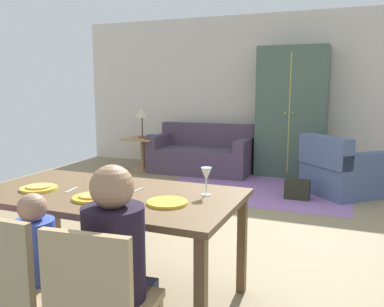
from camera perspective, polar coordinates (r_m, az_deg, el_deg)
The scene contains 24 objects.
ground_plane at distance 4.47m, azimuth 3.70°, elevation -9.93°, with size 7.49×6.23×0.02m, color #837353.
back_wall at distance 7.29m, azimuth 11.73°, elevation 8.28°, with size 7.49×0.10×2.70m, color beige.
dining_table at distance 2.83m, azimuth -11.61°, elevation -6.75°, with size 1.77×0.95×0.76m.
plate_near_man at distance 3.02m, azimuth -20.72°, elevation -4.61°, with size 0.25×0.25×0.02m, color yellow.
pizza_near_man at distance 3.01m, azimuth -20.73°, elevation -4.33°, with size 0.17×0.17×0.01m, color gold.
plate_near_child at distance 2.67m, azimuth -13.81°, elevation -6.05°, with size 0.25×0.25×0.02m, color yellow.
pizza_near_child at distance 2.66m, azimuth -13.82°, elevation -5.74°, with size 0.17×0.17×0.01m, color gold.
plate_near_woman at distance 2.49m, azimuth -3.50°, elevation -6.89°, with size 0.25×0.25×0.02m, color yellow.
wine_glass at distance 2.66m, azimuth 2.02°, elevation -3.10°, with size 0.07×0.07×0.19m.
fork at distance 2.93m, azimuth -16.57°, elevation -4.92°, with size 0.02×0.15×0.01m, color silver.
knife at distance 2.81m, azimuth -7.81°, elevation -5.19°, with size 0.01×0.17×0.01m, color silver.
dining_chair_child at distance 2.30m, azimuth -23.44°, elevation -16.50°, with size 0.42×0.42×0.87m.
person_child at distance 2.43m, azimuth -20.40°, elevation -16.37°, with size 0.22×0.29×0.92m.
dining_chair_woman at distance 2.01m, azimuth -12.78°, elevation -19.90°, with size 0.46×0.46×0.87m.
person_woman at distance 2.13m, azimuth -10.28°, elevation -17.34°, with size 0.30×0.41×1.11m.
area_rug at distance 5.95m, azimuth 9.11°, elevation -4.97°, with size 2.60×1.80×0.01m, color #8B619B.
couch at distance 7.02m, azimuth 1.45°, elevation -0.15°, with size 1.71×0.86×0.82m.
armchair at distance 5.90m, azimuth 20.15°, elevation -2.41°, with size 1.21×1.21×0.82m.
armoire at distance 6.86m, azimuth 13.85°, elevation 5.64°, with size 1.10×0.59×2.10m.
side_table at distance 7.20m, azimuth -6.94°, elevation 0.62°, with size 0.56×0.56×0.58m.
table_lamp at distance 7.13m, azimuth -7.04°, elevation 5.64°, with size 0.26×0.26×0.54m.
book_lower at distance 7.03m, azimuth -5.70°, elevation 2.22°, with size 0.22×0.16×0.03m, color #A03933.
book_upper at distance 7.12m, azimuth -5.40°, elevation 2.53°, with size 0.22×0.16×0.03m, color #364D7E.
handbag at distance 5.53m, azimuth 14.55°, elevation -4.91°, with size 0.32×0.16×0.26m, color black.
Camera 1 is at (1.31, -3.50, 1.47)m, focal length 37.99 mm.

